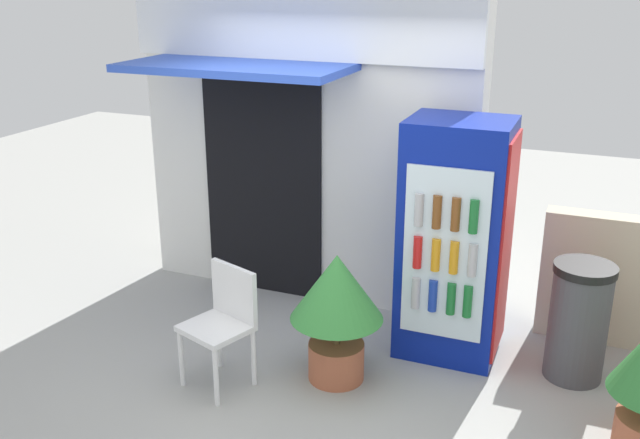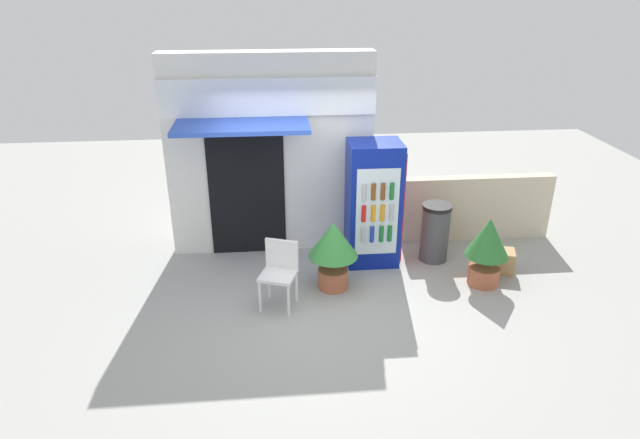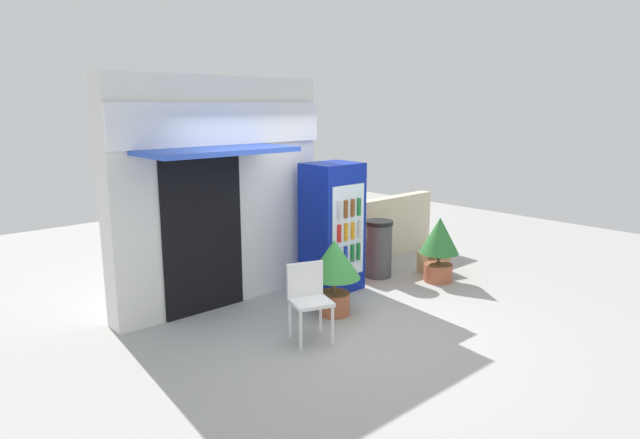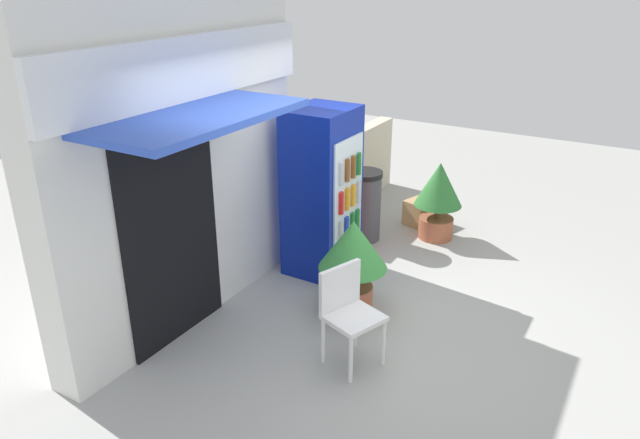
{
  "view_description": "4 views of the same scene",
  "coord_description": "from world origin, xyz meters",
  "px_view_note": "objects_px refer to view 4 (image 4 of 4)",
  "views": [
    {
      "loc": [
        1.89,
        -3.96,
        2.83
      ],
      "look_at": [
        0.15,
        0.33,
        1.2
      ],
      "focal_mm": 40.0,
      "sensor_mm": 36.0,
      "label": 1
    },
    {
      "loc": [
        -0.49,
        -6.21,
        3.96
      ],
      "look_at": [
        0.13,
        0.42,
        0.97
      ],
      "focal_mm": 30.95,
      "sensor_mm": 36.0,
      "label": 2
    },
    {
      "loc": [
        -4.32,
        -4.51,
        2.63
      ],
      "look_at": [
        0.29,
        0.55,
        1.19
      ],
      "focal_mm": 30.98,
      "sensor_mm": 36.0,
      "label": 3
    },
    {
      "loc": [
        -4.28,
        -2.04,
        3.16
      ],
      "look_at": [
        0.05,
        0.51,
        1.03
      ],
      "focal_mm": 33.54,
      "sensor_mm": 36.0,
      "label": 4
    }
  ],
  "objects_px": {
    "drink_cooler": "(323,192)",
    "potted_plant_near_shop": "(353,255)",
    "plastic_chair": "(348,308)",
    "potted_plant_curbside": "(438,193)",
    "cardboard_box": "(421,211)",
    "trash_bin": "(364,205)"
  },
  "relations": [
    {
      "from": "potted_plant_curbside",
      "to": "cardboard_box",
      "type": "relative_size",
      "value": 2.27
    },
    {
      "from": "drink_cooler",
      "to": "potted_plant_curbside",
      "type": "xyz_separation_m",
      "value": [
        1.42,
        -0.82,
        -0.32
      ]
    },
    {
      "from": "drink_cooler",
      "to": "potted_plant_curbside",
      "type": "relative_size",
      "value": 1.86
    },
    {
      "from": "plastic_chair",
      "to": "potted_plant_curbside",
      "type": "distance_m",
      "value": 2.82
    },
    {
      "from": "potted_plant_curbside",
      "to": "drink_cooler",
      "type": "bearing_deg",
      "value": 150.13
    },
    {
      "from": "potted_plant_curbside",
      "to": "trash_bin",
      "type": "relative_size",
      "value": 1.11
    },
    {
      "from": "plastic_chair",
      "to": "cardboard_box",
      "type": "height_order",
      "value": "plastic_chair"
    },
    {
      "from": "drink_cooler",
      "to": "trash_bin",
      "type": "xyz_separation_m",
      "value": [
        0.93,
        -0.05,
        -0.47
      ]
    },
    {
      "from": "potted_plant_curbside",
      "to": "trash_bin",
      "type": "distance_m",
      "value": 0.93
    },
    {
      "from": "drink_cooler",
      "to": "plastic_chair",
      "type": "xyz_separation_m",
      "value": [
        -1.39,
        -1.06,
        -0.4
      ]
    },
    {
      "from": "cardboard_box",
      "to": "potted_plant_curbside",
      "type": "bearing_deg",
      "value": -135.92
    },
    {
      "from": "potted_plant_near_shop",
      "to": "trash_bin",
      "type": "xyz_separation_m",
      "value": [
        1.6,
        0.68,
        -0.18
      ]
    },
    {
      "from": "potted_plant_curbside",
      "to": "cardboard_box",
      "type": "distance_m",
      "value": 0.63
    },
    {
      "from": "potted_plant_near_shop",
      "to": "potted_plant_curbside",
      "type": "height_order",
      "value": "potted_plant_curbside"
    },
    {
      "from": "potted_plant_near_shop",
      "to": "potted_plant_curbside",
      "type": "xyz_separation_m",
      "value": [
        2.09,
        -0.09,
        -0.03
      ]
    },
    {
      "from": "drink_cooler",
      "to": "plastic_chair",
      "type": "height_order",
      "value": "drink_cooler"
    },
    {
      "from": "potted_plant_curbside",
      "to": "potted_plant_near_shop",
      "type": "bearing_deg",
      "value": 177.43
    },
    {
      "from": "drink_cooler",
      "to": "potted_plant_near_shop",
      "type": "height_order",
      "value": "drink_cooler"
    },
    {
      "from": "potted_plant_near_shop",
      "to": "trash_bin",
      "type": "bearing_deg",
      "value": 23.0
    },
    {
      "from": "plastic_chair",
      "to": "potted_plant_curbside",
      "type": "relative_size",
      "value": 0.88
    },
    {
      "from": "drink_cooler",
      "to": "potted_plant_near_shop",
      "type": "xyz_separation_m",
      "value": [
        -0.67,
        -0.72,
        -0.29
      ]
    },
    {
      "from": "plastic_chair",
      "to": "potted_plant_near_shop",
      "type": "height_order",
      "value": "potted_plant_near_shop"
    }
  ]
}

